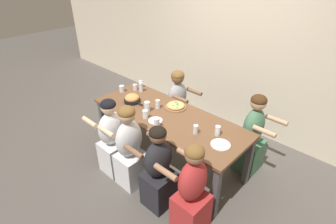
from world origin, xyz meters
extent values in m
plane|color=#514C47|center=(0.00, 0.00, 0.00)|extent=(18.00, 18.00, 0.00)
cube|color=beige|center=(0.00, 1.56, 1.60)|extent=(10.00, 0.06, 3.20)
cube|color=brown|center=(0.00, 0.00, 0.75)|extent=(2.22, 0.84, 0.04)
cube|color=#4C4C51|center=(-1.05, -0.36, 0.36)|extent=(0.07, 0.07, 0.73)
cube|color=#4C4C51|center=(1.05, -0.36, 0.36)|extent=(0.07, 0.07, 0.73)
cube|color=#4C4C51|center=(-1.05, 0.36, 0.36)|extent=(0.07, 0.07, 0.73)
cube|color=#4C4C51|center=(1.05, 0.36, 0.36)|extent=(0.07, 0.07, 0.73)
cylinder|color=#996B42|center=(-0.06, 0.22, 0.78)|extent=(0.30, 0.30, 0.02)
torus|color=tan|center=(-0.06, 0.22, 0.80)|extent=(0.25, 0.25, 0.03)
cylinder|color=#E5C675|center=(-0.06, 0.22, 0.80)|extent=(0.21, 0.21, 0.03)
cylinder|color=#4C7A3D|center=(-0.11, 0.27, 0.81)|extent=(0.02, 0.02, 0.01)
cylinder|color=#4C7A3D|center=(-0.07, 0.27, 0.81)|extent=(0.02, 0.02, 0.01)
cylinder|color=#4C7A3D|center=(0.01, 0.18, 0.81)|extent=(0.02, 0.02, 0.01)
cylinder|color=#4C7A3D|center=(-0.05, 0.24, 0.81)|extent=(0.02, 0.02, 0.01)
cylinder|color=#4C7A3D|center=(-0.03, 0.24, 0.81)|extent=(0.02, 0.02, 0.01)
cylinder|color=#4C7A3D|center=(-0.08, 0.18, 0.81)|extent=(0.02, 0.02, 0.01)
cylinder|color=#4C7A3D|center=(-0.10, 0.29, 0.81)|extent=(0.02, 0.02, 0.01)
cylinder|color=black|center=(-0.63, -0.09, 0.79)|extent=(0.23, 0.23, 0.04)
cylinder|color=black|center=(-0.46, -0.09, 0.80)|extent=(0.10, 0.02, 0.02)
ellipsoid|color=#D68E4C|center=(-0.63, -0.09, 0.84)|extent=(0.20, 0.20, 0.11)
cylinder|color=white|center=(0.87, -0.07, 0.77)|extent=(0.22, 0.22, 0.01)
cube|color=#B7B7BC|center=(0.87, -0.07, 0.78)|extent=(0.12, 0.12, 0.01)
cylinder|color=white|center=(-0.02, -0.21, 0.77)|extent=(0.18, 0.18, 0.01)
cube|color=#B7B7BC|center=(-0.02, -0.21, 0.78)|extent=(0.09, 0.11, 0.01)
cylinder|color=silver|center=(-0.91, 0.21, 0.81)|extent=(0.07, 0.07, 0.09)
cylinder|color=#1EA8DB|center=(-0.91, 0.21, 0.80)|extent=(0.06, 0.06, 0.07)
cylinder|color=black|center=(-0.90, 0.21, 0.82)|extent=(0.00, 0.01, 0.11)
cylinder|color=silver|center=(-1.01, 0.03, 0.82)|extent=(0.08, 0.08, 0.10)
cylinder|color=black|center=(-1.01, 0.03, 0.80)|extent=(0.07, 0.07, 0.06)
cylinder|color=silver|center=(0.09, -0.30, 0.83)|extent=(0.07, 0.07, 0.12)
cylinder|color=silver|center=(-0.28, -0.12, 0.84)|extent=(0.08, 0.08, 0.14)
cylinder|color=silver|center=(-0.80, 0.24, 0.84)|extent=(0.06, 0.06, 0.15)
cylinder|color=silver|center=(-0.80, 0.24, 0.80)|extent=(0.05, 0.05, 0.07)
cylinder|color=silver|center=(-0.24, 0.04, 0.83)|extent=(0.06, 0.06, 0.12)
cylinder|color=silver|center=(-0.17, -0.25, 0.82)|extent=(0.07, 0.07, 0.11)
cylinder|color=silver|center=(0.73, 0.07, 0.83)|extent=(0.07, 0.07, 0.12)
cylinder|color=silver|center=(0.73, 0.07, 0.81)|extent=(0.06, 0.06, 0.10)
cylinder|color=silver|center=(0.53, -0.08, 0.82)|extent=(0.06, 0.06, 0.11)
cylinder|color=silver|center=(0.53, -0.08, 0.81)|extent=(0.05, 0.05, 0.08)
cylinder|color=silver|center=(-0.92, 0.33, 0.82)|extent=(0.06, 0.06, 0.12)
cylinder|color=silver|center=(-0.92, 0.33, 0.79)|extent=(0.05, 0.05, 0.05)
cube|color=#477556|center=(0.92, 0.64, 0.23)|extent=(0.32, 0.34, 0.46)
ellipsoid|color=#477556|center=(0.92, 0.64, 0.71)|extent=(0.24, 0.36, 0.50)
sphere|color=tan|center=(0.92, 0.64, 1.05)|extent=(0.20, 0.20, 0.20)
ellipsoid|color=#422814|center=(0.92, 0.64, 1.08)|extent=(0.20, 0.20, 0.14)
cylinder|color=tan|center=(1.13, 0.81, 0.81)|extent=(0.28, 0.06, 0.06)
cylinder|color=tan|center=(1.13, 0.47, 0.81)|extent=(0.28, 0.06, 0.06)
cube|color=silver|center=(-0.04, -0.64, 0.23)|extent=(0.32, 0.34, 0.46)
ellipsoid|color=silver|center=(-0.04, -0.64, 0.70)|extent=(0.24, 0.36, 0.49)
sphere|color=beige|center=(-0.04, -0.64, 1.04)|extent=(0.20, 0.20, 0.20)
ellipsoid|color=brown|center=(-0.04, -0.64, 1.08)|extent=(0.21, 0.21, 0.14)
cylinder|color=beige|center=(-0.25, -0.81, 0.80)|extent=(0.28, 0.06, 0.06)
cylinder|color=beige|center=(-0.25, -0.47, 0.80)|extent=(0.28, 0.06, 0.06)
cube|color=#99999E|center=(-0.40, 0.64, 0.23)|extent=(0.32, 0.34, 0.46)
ellipsoid|color=#99999E|center=(-0.40, 0.64, 0.68)|extent=(0.24, 0.36, 0.45)
sphere|color=brown|center=(-0.40, 0.64, 1.00)|extent=(0.20, 0.20, 0.20)
ellipsoid|color=brown|center=(-0.40, 0.64, 1.03)|extent=(0.21, 0.21, 0.14)
cylinder|color=brown|center=(-0.19, 0.81, 0.76)|extent=(0.28, 0.06, 0.06)
cylinder|color=brown|center=(-0.19, 0.47, 0.76)|extent=(0.28, 0.06, 0.06)
cube|color=silver|center=(-0.40, -0.64, 0.23)|extent=(0.32, 0.34, 0.46)
ellipsoid|color=silver|center=(-0.40, -0.64, 0.68)|extent=(0.24, 0.36, 0.46)
sphere|color=beige|center=(-0.40, -0.64, 1.00)|extent=(0.19, 0.19, 0.19)
ellipsoid|color=black|center=(-0.40, -0.64, 1.04)|extent=(0.19, 0.19, 0.13)
cylinder|color=beige|center=(-0.61, -0.81, 0.77)|extent=(0.28, 0.06, 0.06)
cylinder|color=beige|center=(-0.61, -0.47, 0.77)|extent=(0.28, 0.06, 0.06)
cube|color=#232328|center=(0.46, -0.64, 0.23)|extent=(0.32, 0.34, 0.46)
ellipsoid|color=#232328|center=(0.46, -0.64, 0.68)|extent=(0.24, 0.36, 0.46)
sphere|color=brown|center=(0.46, -0.64, 1.00)|extent=(0.18, 0.18, 0.18)
ellipsoid|color=black|center=(0.46, -0.64, 1.03)|extent=(0.19, 0.19, 0.13)
cylinder|color=brown|center=(0.25, -0.81, 0.77)|extent=(0.28, 0.06, 0.06)
cylinder|color=brown|center=(0.25, -0.47, 0.77)|extent=(0.28, 0.06, 0.06)
cube|color=#B22D2D|center=(0.94, -0.64, 0.23)|extent=(0.32, 0.34, 0.46)
ellipsoid|color=#B22D2D|center=(0.94, -0.64, 0.69)|extent=(0.24, 0.36, 0.47)
sphere|color=#9E7051|center=(0.94, -0.64, 1.02)|extent=(0.19, 0.19, 0.19)
ellipsoid|color=brown|center=(0.94, -0.64, 1.05)|extent=(0.19, 0.19, 0.13)
cylinder|color=#9E7051|center=(0.73, -0.81, 0.78)|extent=(0.28, 0.06, 0.06)
cylinder|color=#9E7051|center=(0.73, -0.47, 0.78)|extent=(0.28, 0.06, 0.06)
camera|label=1|loc=(2.04, -2.17, 2.58)|focal=28.00mm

